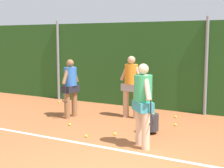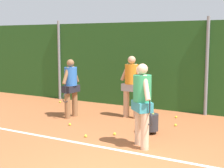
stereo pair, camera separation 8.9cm
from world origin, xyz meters
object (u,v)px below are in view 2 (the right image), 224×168
Objects in this scene: player_foreground_near at (142,101)px; ball_hopper at (151,122)px; tennis_ball_4 at (175,125)px; tennis_ball_9 at (70,124)px; player_backcourt_far at (132,83)px; tennis_ball_8 at (86,136)px; player_midcourt at (71,85)px; tennis_ball_10 at (60,102)px; tennis_ball_7 at (176,117)px; tennis_ball_1 at (115,134)px.

ball_hopper is (-0.24, 1.06, -0.73)m from player_foreground_near.
tennis_ball_4 and tennis_ball_9 have the same top height.
tennis_ball_4 is at bearing 73.51° from ball_hopper.
tennis_ball_8 is at bearing 94.83° from player_backcourt_far.
player_foreground_near is 27.58× the size of tennis_ball_9.
tennis_ball_10 is at bearing -130.61° from player_midcourt.
tennis_ball_7 is at bearing -2.46° from tennis_ball_10.
tennis_ball_7 is (-0.30, 0.93, 0.00)m from tennis_ball_4.
tennis_ball_10 is at bearing 132.70° from tennis_ball_9.
tennis_ball_4 is 0.98m from tennis_ball_7.
player_foreground_near is at bearing -33.77° from tennis_ball_10.
tennis_ball_8 is (-1.23, -1.07, -0.26)m from ball_hopper.
player_midcourt is 0.95× the size of player_backcourt_far.
tennis_ball_7 is at bearing 138.77° from player_foreground_near.
tennis_ball_4 is 2.86m from tennis_ball_9.
tennis_ball_9 is (-2.52, -1.35, 0.00)m from tennis_ball_4.
player_foreground_near is 27.58× the size of tennis_ball_4.
tennis_ball_10 is (-4.50, 0.19, 0.00)m from tennis_ball_7.
player_foreground_near is 3.15m from tennis_ball_7.
tennis_ball_8 is at bearing 48.51° from player_midcourt.
ball_hopper is 7.78× the size of tennis_ball_8.
player_foreground_near is 27.58× the size of tennis_ball_8.
tennis_ball_9 is at bearing 144.57° from tennis_ball_8.
ball_hopper is at bearing -106.49° from tennis_ball_4.
tennis_ball_4 is at bearing 102.85° from player_midcourt.
player_foreground_near is at bearing -77.50° from ball_hopper.
player_foreground_near is at bearing 126.77° from player_backcourt_far.
tennis_ball_7 and tennis_ball_10 have the same top height.
tennis_ball_10 is at bearing 144.77° from tennis_ball_1.
tennis_ball_9 is at bearing -170.88° from ball_hopper.
ball_hopper reaches higher than tennis_ball_4.
tennis_ball_4 is 1.00× the size of tennis_ball_9.
tennis_ball_4 is at bearing 57.00° from tennis_ball_1.
tennis_ball_8 is at bearing -35.43° from tennis_ball_9.
player_midcourt is 26.36× the size of tennis_ball_7.
ball_hopper is at bearing 9.12° from tennis_ball_9.
player_midcourt is at bearing 124.04° from tennis_ball_9.
player_midcourt is 26.36× the size of tennis_ball_1.
tennis_ball_7 is at bearing 120.79° from player_midcourt.
player_backcourt_far reaches higher than player_foreground_near.
tennis_ball_1 is at bearing -123.00° from tennis_ball_4.
tennis_ball_7 is (0.71, 2.48, 0.00)m from tennis_ball_1.
tennis_ball_4 is (1.49, -0.32, -1.00)m from player_backcourt_far.
tennis_ball_1 is at bearing -105.91° from tennis_ball_7.
tennis_ball_9 is (-1.00, 0.71, 0.00)m from tennis_ball_8.
tennis_ball_4 and tennis_ball_10 have the same top height.
player_midcourt is 1.80m from player_backcourt_far.
ball_hopper is 7.78× the size of tennis_ball_10.
tennis_ball_4 is 4.93m from tennis_ball_10.
tennis_ball_4 is at bearing 28.11° from tennis_ball_9.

